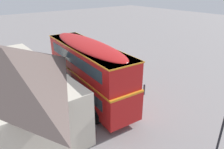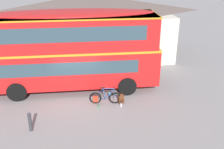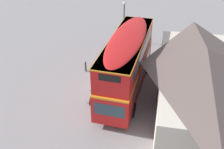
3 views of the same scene
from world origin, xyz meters
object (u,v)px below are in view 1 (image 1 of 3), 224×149
(double_decker_bus, at_px, (88,69))
(touring_bicycle, at_px, (101,81))
(backpack_on_ground, at_px, (96,79))
(water_bottle_green_metal, at_px, (107,84))
(water_bottle_clear_plastic, at_px, (100,80))
(kerb_bollard, at_px, (144,89))

(double_decker_bus, relative_size, touring_bicycle, 5.89)
(double_decker_bus, relative_size, backpack_on_ground, 19.14)
(backpack_on_ground, relative_size, water_bottle_green_metal, 2.55)
(touring_bicycle, relative_size, water_bottle_green_metal, 8.28)
(backpack_on_ground, distance_m, water_bottle_clear_plastic, 0.46)
(touring_bicycle, height_order, kerb_bollard, touring_bicycle)
(water_bottle_clear_plastic, distance_m, water_bottle_green_metal, 1.22)
(water_bottle_green_metal, height_order, kerb_bollard, kerb_bollard)
(water_bottle_clear_plastic, bearing_deg, backpack_on_ground, 77.28)
(water_bottle_clear_plastic, xyz_separation_m, kerb_bollard, (-4.63, -1.32, 0.39))
(double_decker_bus, bearing_deg, touring_bicycle, -55.70)
(touring_bicycle, relative_size, water_bottle_clear_plastic, 7.58)
(double_decker_bus, xyz_separation_m, touring_bicycle, (1.52, -2.22, -2.27))
(backpack_on_ground, bearing_deg, kerb_bollard, -159.81)
(touring_bicycle, height_order, backpack_on_ground, touring_bicycle)
(backpack_on_ground, xyz_separation_m, water_bottle_clear_plastic, (-0.09, -0.42, -0.17))
(backpack_on_ground, bearing_deg, double_decker_bus, 136.60)
(kerb_bollard, bearing_deg, double_decker_bus, 60.76)
(double_decker_bus, xyz_separation_m, kerb_bollard, (-2.27, -4.05, -2.14))
(touring_bicycle, distance_m, water_bottle_clear_plastic, 1.02)
(touring_bicycle, height_order, water_bottle_clear_plastic, touring_bicycle)
(water_bottle_green_metal, xyz_separation_m, kerb_bollard, (-3.41, -1.38, 0.40))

